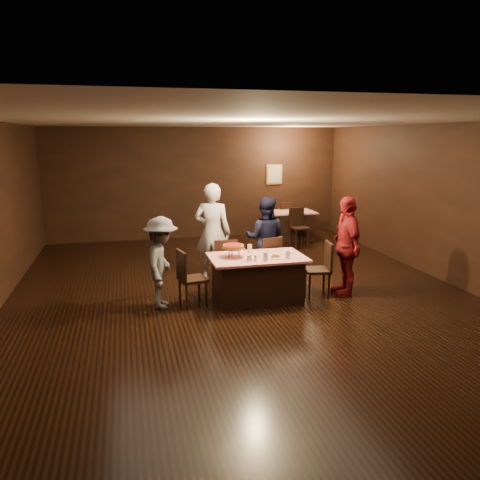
# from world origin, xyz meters

# --- Properties ---
(room) EXTENTS (10.00, 10.04, 3.02)m
(room) POSITION_xyz_m (0.00, 0.01, 2.14)
(room) COLOR black
(room) RESTS_ON ground
(main_table) EXTENTS (1.60, 1.00, 0.77)m
(main_table) POSITION_xyz_m (0.18, -0.36, 0.39)
(main_table) COLOR #BE0C0C
(main_table) RESTS_ON ground
(back_table) EXTENTS (1.30, 0.90, 0.77)m
(back_table) POSITION_xyz_m (2.38, 4.09, 0.39)
(back_table) COLOR #A3190A
(back_table) RESTS_ON ground
(chair_far_left) EXTENTS (0.45, 0.45, 0.95)m
(chair_far_left) POSITION_xyz_m (-0.22, 0.39, 0.47)
(chair_far_left) COLOR black
(chair_far_left) RESTS_ON ground
(chair_far_right) EXTENTS (0.51, 0.51, 0.95)m
(chair_far_right) POSITION_xyz_m (0.58, 0.39, 0.47)
(chair_far_right) COLOR black
(chair_far_right) RESTS_ON ground
(chair_end_left) EXTENTS (0.50, 0.50, 0.95)m
(chair_end_left) POSITION_xyz_m (-0.92, -0.36, 0.47)
(chair_end_left) COLOR black
(chair_end_left) RESTS_ON ground
(chair_end_right) EXTENTS (0.48, 0.48, 0.95)m
(chair_end_right) POSITION_xyz_m (1.28, -0.36, 0.47)
(chair_end_right) COLOR black
(chair_end_right) RESTS_ON ground
(chair_back_near) EXTENTS (0.46, 0.46, 0.95)m
(chair_back_near) POSITION_xyz_m (2.38, 3.39, 0.47)
(chair_back_near) COLOR black
(chair_back_near) RESTS_ON ground
(chair_back_far) EXTENTS (0.51, 0.51, 0.95)m
(chair_back_far) POSITION_xyz_m (2.38, 4.69, 0.47)
(chair_back_far) COLOR black
(chair_back_far) RESTS_ON ground
(diner_white_jacket) EXTENTS (0.81, 0.68, 1.90)m
(diner_white_jacket) POSITION_xyz_m (-0.34, 0.90, 0.95)
(diner_white_jacket) COLOR silver
(diner_white_jacket) RESTS_ON ground
(diner_navy_hoodie) EXTENTS (0.96, 0.87, 1.62)m
(diner_navy_hoodie) POSITION_xyz_m (0.67, 0.79, 0.81)
(diner_navy_hoodie) COLOR black
(diner_navy_hoodie) RESTS_ON ground
(diner_grey_knit) EXTENTS (0.76, 1.07, 1.50)m
(diner_grey_knit) POSITION_xyz_m (-1.41, -0.31, 0.75)
(diner_grey_knit) COLOR slate
(diner_grey_knit) RESTS_ON ground
(diner_red_shirt) EXTENTS (0.53, 1.06, 1.75)m
(diner_red_shirt) POSITION_xyz_m (1.78, -0.43, 0.87)
(diner_red_shirt) COLOR maroon
(diner_red_shirt) RESTS_ON ground
(pizza_stand) EXTENTS (0.38, 0.38, 0.22)m
(pizza_stand) POSITION_xyz_m (-0.22, -0.31, 0.95)
(pizza_stand) COLOR black
(pizza_stand) RESTS_ON main_table
(plate_with_slice) EXTENTS (0.25, 0.25, 0.06)m
(plate_with_slice) POSITION_xyz_m (0.43, -0.54, 0.80)
(plate_with_slice) COLOR white
(plate_with_slice) RESTS_ON main_table
(plate_empty) EXTENTS (0.25, 0.25, 0.01)m
(plate_empty) POSITION_xyz_m (0.73, -0.21, 0.78)
(plate_empty) COLOR white
(plate_empty) RESTS_ON main_table
(glass_front_left) EXTENTS (0.08, 0.08, 0.14)m
(glass_front_left) POSITION_xyz_m (0.23, -0.66, 0.84)
(glass_front_left) COLOR silver
(glass_front_left) RESTS_ON main_table
(glass_front_right) EXTENTS (0.08, 0.08, 0.14)m
(glass_front_right) POSITION_xyz_m (0.63, -0.61, 0.84)
(glass_front_right) COLOR silver
(glass_front_right) RESTS_ON main_table
(glass_back) EXTENTS (0.08, 0.08, 0.14)m
(glass_back) POSITION_xyz_m (0.13, -0.06, 0.84)
(glass_back) COLOR silver
(glass_back) RESTS_ON main_table
(condiments) EXTENTS (0.17, 0.10, 0.09)m
(condiments) POSITION_xyz_m (0.00, -0.65, 0.82)
(condiments) COLOR silver
(condiments) RESTS_ON main_table
(napkin_center) EXTENTS (0.19, 0.19, 0.01)m
(napkin_center) POSITION_xyz_m (0.48, -0.36, 0.77)
(napkin_center) COLOR white
(napkin_center) RESTS_ON main_table
(napkin_left) EXTENTS (0.21, 0.21, 0.01)m
(napkin_left) POSITION_xyz_m (0.03, -0.41, 0.77)
(napkin_left) COLOR white
(napkin_left) RESTS_ON main_table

